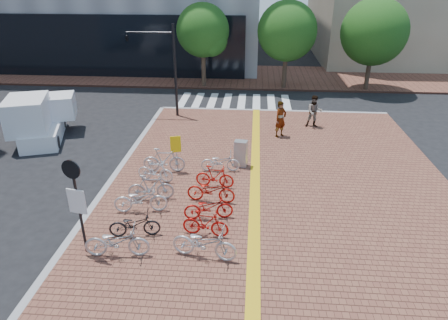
# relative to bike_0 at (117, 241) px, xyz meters

# --- Properties ---
(ground) EXTENTS (120.00, 120.00, 0.00)m
(ground) POSITION_rel_bike_0_xyz_m (2.12, 2.56, -0.67)
(ground) COLOR black
(ground) RESTS_ON ground
(kerb_west) EXTENTS (0.25, 34.00, 0.15)m
(kerb_west) POSITION_rel_bike_0_xyz_m (-1.88, -2.44, -0.59)
(kerb_west) COLOR gray
(kerb_west) RESTS_ON ground
(kerb_north) EXTENTS (14.00, 0.25, 0.15)m
(kerb_north) POSITION_rel_bike_0_xyz_m (5.12, 14.56, -0.59)
(kerb_north) COLOR gray
(kerb_north) RESTS_ON ground
(far_sidewalk) EXTENTS (70.00, 8.00, 0.15)m
(far_sidewalk) POSITION_rel_bike_0_xyz_m (2.12, 23.56, -0.59)
(far_sidewalk) COLOR brown
(far_sidewalk) RESTS_ON ground
(crosswalk) EXTENTS (7.50, 4.00, 0.01)m
(crosswalk) POSITION_rel_bike_0_xyz_m (2.62, 16.56, -0.66)
(crosswalk) COLOR silver
(crosswalk) RESTS_ON ground
(street_trees) EXTENTS (16.20, 4.60, 6.35)m
(street_trees) POSITION_rel_bike_0_xyz_m (7.17, 20.01, 3.43)
(street_trees) COLOR #38281E
(street_trees) RESTS_ON far_sidewalk
(bike_0) EXTENTS (2.02, 0.86, 1.03)m
(bike_0) POSITION_rel_bike_0_xyz_m (0.00, 0.00, 0.00)
(bike_0) COLOR #B4B4B9
(bike_0) RESTS_ON sidewalk
(bike_1) EXTENTS (1.73, 0.85, 0.87)m
(bike_1) POSITION_rel_bike_0_xyz_m (0.24, 1.04, -0.08)
(bike_1) COLOR black
(bike_1) RESTS_ON sidewalk
(bike_2) EXTENTS (1.99, 0.95, 1.01)m
(bike_2) POSITION_rel_bike_0_xyz_m (0.04, 2.49, -0.01)
(bike_2) COLOR silver
(bike_2) RESTS_ON sidewalk
(bike_3) EXTENTS (1.79, 0.73, 1.05)m
(bike_3) POSITION_rel_bike_0_xyz_m (0.21, 3.34, 0.01)
(bike_3) COLOR #A4A4A9
(bike_3) RESTS_ON sidewalk
(bike_4) EXTENTS (1.60, 0.70, 0.93)m
(bike_4) POSITION_rel_bike_0_xyz_m (0.03, 4.81, -0.05)
(bike_4) COLOR silver
(bike_4) RESTS_ON sidewalk
(bike_5) EXTENTS (1.84, 0.61, 1.09)m
(bike_5) POSITION_rel_bike_0_xyz_m (0.20, 5.69, 0.03)
(bike_5) COLOR #BABABF
(bike_5) RESTS_ON sidewalk
(bike_6) EXTENTS (2.10, 1.01, 1.06)m
(bike_6) POSITION_rel_bike_0_xyz_m (2.63, 0.13, 0.01)
(bike_6) COLOR silver
(bike_6) RESTS_ON sidewalk
(bike_7) EXTENTS (1.58, 0.61, 0.93)m
(bike_7) POSITION_rel_bike_0_xyz_m (2.53, 1.23, -0.05)
(bike_7) COLOR #AE100C
(bike_7) RESTS_ON sidewalk
(bike_8) EXTENTS (1.80, 0.88, 0.90)m
(bike_8) POSITION_rel_bike_0_xyz_m (2.52, 2.24, -0.06)
(bike_8) COLOR #AE100C
(bike_8) RESTS_ON sidewalk
(bike_9) EXTENTS (1.87, 0.81, 0.96)m
(bike_9) POSITION_rel_bike_0_xyz_m (2.48, 3.38, -0.04)
(bike_9) COLOR #A2130B
(bike_9) RESTS_ON sidewalk
(bike_10) EXTENTS (1.59, 0.60, 0.93)m
(bike_10) POSITION_rel_bike_0_xyz_m (2.51, 4.51, -0.05)
(bike_10) COLOR red
(bike_10) RESTS_ON sidewalk
(bike_11) EXTENTS (1.71, 0.71, 0.88)m
(bike_11) POSITION_rel_bike_0_xyz_m (2.61, 5.94, -0.08)
(bike_11) COLOR silver
(bike_11) RESTS_ON sidewalk
(pedestrian_a) EXTENTS (0.82, 0.79, 1.89)m
(pedestrian_a) POSITION_rel_bike_0_xyz_m (5.37, 10.22, 0.43)
(pedestrian_a) COLOR gray
(pedestrian_a) RESTS_ON sidewalk
(pedestrian_b) EXTENTS (0.87, 0.68, 1.78)m
(pedestrian_b) POSITION_rel_bike_0_xyz_m (7.30, 11.79, 0.37)
(pedestrian_b) COLOR #484D5B
(pedestrian_b) RESTS_ON sidewalk
(utility_box) EXTENTS (0.61, 0.48, 1.20)m
(utility_box) POSITION_rel_bike_0_xyz_m (3.46, 6.51, 0.08)
(utility_box) COLOR #A5A5AA
(utility_box) RESTS_ON sidewalk
(yellow_sign) EXTENTS (0.44, 0.17, 1.65)m
(yellow_sign) POSITION_rel_bike_0_xyz_m (0.75, 5.72, 0.63)
(yellow_sign) COLOR #B7B7BC
(yellow_sign) RESTS_ON sidewalk
(notice_sign) EXTENTS (0.58, 0.19, 3.16)m
(notice_sign) POSITION_rel_bike_0_xyz_m (-1.06, 0.10, 1.48)
(notice_sign) COLOR black
(notice_sign) RESTS_ON sidewalk
(traffic_light_pole) EXTENTS (2.84, 1.09, 5.28)m
(traffic_light_pole) POSITION_rel_bike_0_xyz_m (-1.83, 13.10, 3.13)
(traffic_light_pole) COLOR black
(traffic_light_pole) RESTS_ON sidewalk
(box_truck) EXTENTS (3.04, 4.52, 2.41)m
(box_truck) POSITION_rel_bike_0_xyz_m (-6.97, 9.17, 0.47)
(box_truck) COLOR silver
(box_truck) RESTS_ON ground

